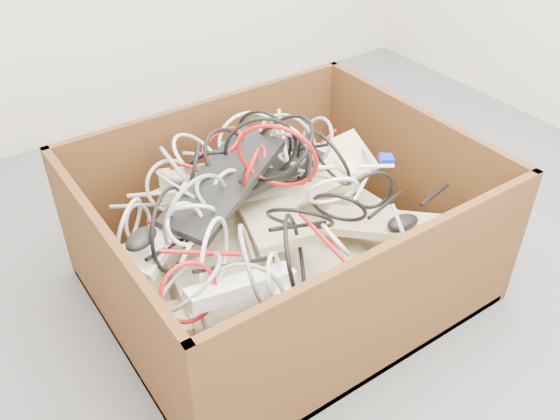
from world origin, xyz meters
TOP-DOWN VIEW (x-y plane):
  - ground at (0.00, 0.00)m, footprint 3.00×3.00m
  - cardboard_box at (-0.23, 0.13)m, footprint 1.13×0.94m
  - keyboard_pile at (-0.22, 0.15)m, footprint 1.05×0.76m
  - mice_scatter at (-0.28, 0.10)m, footprint 0.84×0.67m
  - power_strip_left at (-0.57, 0.19)m, footprint 0.30×0.23m
  - power_strip_right at (-0.51, -0.11)m, footprint 0.31×0.07m
  - vga_plug at (0.18, 0.11)m, footprint 0.06×0.06m
  - cable_tangle at (-0.33, 0.17)m, footprint 1.02×0.81m

SIDE VIEW (x-z plane):
  - ground at x=0.00m, z-range 0.00..0.00m
  - cardboard_box at x=-0.23m, z-range -0.12..0.38m
  - keyboard_pile at x=-0.22m, z-range 0.08..0.47m
  - power_strip_right at x=-0.51m, z-range 0.28..0.39m
  - power_strip_left at x=-0.57m, z-range 0.29..0.42m
  - mice_scatter at x=-0.28m, z-range 0.27..0.45m
  - vga_plug at x=0.18m, z-range 0.36..0.38m
  - cable_tangle at x=-0.33m, z-range 0.16..0.65m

